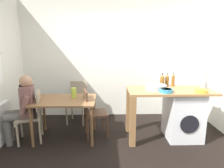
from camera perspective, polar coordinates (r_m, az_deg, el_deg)
ground_plane at (r=3.31m, az=1.65°, el=-19.59°), size 5.46×5.46×0.00m
wall_back at (r=4.58m, az=0.56°, el=7.25°), size 4.60×0.10×2.70m
dining_table at (r=3.61m, az=-13.71°, el=-5.90°), size 1.10×0.76×0.74m
chair_person_seat at (r=3.73m, az=-22.20°, el=-8.06°), size 0.48×0.48×0.90m
chair_opposite at (r=3.61m, az=-6.00°, el=-7.85°), size 0.48×0.48×0.90m
chair_spare_by_wall at (r=4.35m, az=-10.07°, el=-4.49°), size 0.46×0.46×0.90m
seated_person at (r=3.71m, az=-24.88°, el=-5.77°), size 0.54×0.54×1.20m
kitchen_counter at (r=3.57m, az=13.45°, el=-4.10°), size 1.50×0.68×0.92m
washing_machine at (r=3.82m, az=20.18°, el=-8.70°), size 0.60×0.61×0.86m
sink_basin at (r=3.51m, az=12.80°, el=-0.92°), size 0.38×0.38×0.09m
tap at (r=3.66m, az=12.18°, el=1.16°), size 0.02×0.02×0.28m
bottle_tall_green at (r=3.74m, az=14.57°, el=0.94°), size 0.08×0.08×0.26m
bottle_squat_brown at (r=3.83m, az=15.93°, el=1.05°), size 0.07×0.07×0.25m
bottle_clear_small at (r=3.87m, az=17.59°, el=1.12°), size 0.06×0.06×0.26m
mixing_bowl at (r=3.35m, az=15.68°, el=-1.84°), size 0.23×0.23×0.06m
utensil_crock at (r=3.86m, az=25.57°, el=-0.25°), size 0.11×0.11×0.30m
colander at (r=3.56m, az=24.87°, el=-1.81°), size 0.20×0.20×0.06m
vase at (r=3.62m, az=-11.21°, el=-2.57°), size 0.09×0.09×0.19m
scissors at (r=3.48m, az=16.56°, el=-1.92°), size 0.15×0.06×0.01m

